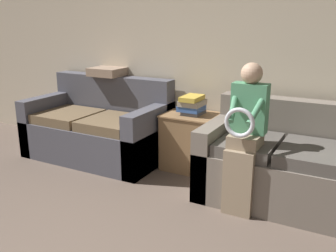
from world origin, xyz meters
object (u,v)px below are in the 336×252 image
at_px(couch_main, 310,170).
at_px(throw_pillow, 109,71).
at_px(couch_side, 99,129).
at_px(child_left_seated, 245,132).
at_px(side_shelf, 192,141).
at_px(book_stack, 192,105).

relative_size(couch_main, throw_pillow, 4.78).
relative_size(couch_side, throw_pillow, 4.15).
xyz_separation_m(child_left_seated, side_shelf, (-0.79, 0.65, -0.39)).
bearing_deg(book_stack, couch_side, -171.54).
relative_size(side_shelf, book_stack, 2.11).
bearing_deg(book_stack, couch_main, -11.41).
bearing_deg(couch_side, couch_main, -2.06).
bearing_deg(couch_side, throw_pillow, 98.03).
distance_m(book_stack, throw_pillow, 1.25).
distance_m(child_left_seated, book_stack, 1.02).
distance_m(couch_side, book_stack, 1.25).
xyz_separation_m(couch_side, throw_pillow, (-0.04, 0.31, 0.67)).
bearing_deg(child_left_seated, couch_main, 36.76).
xyz_separation_m(couch_side, book_stack, (1.17, 0.17, 0.40)).
xyz_separation_m(couch_main, book_stack, (-1.30, 0.26, 0.41)).
height_order(child_left_seated, throw_pillow, child_left_seated).
bearing_deg(throw_pillow, couch_side, -81.97).
relative_size(couch_side, child_left_seated, 1.29).
height_order(couch_side, book_stack, couch_side).
xyz_separation_m(child_left_seated, throw_pillow, (-2.00, 0.78, 0.29)).
height_order(couch_main, side_shelf, couch_main).
bearing_deg(throw_pillow, side_shelf, -6.17).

